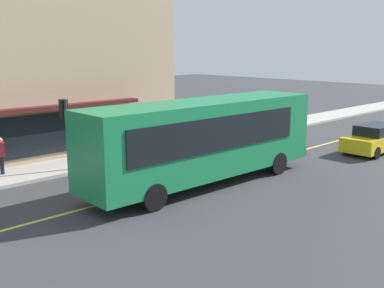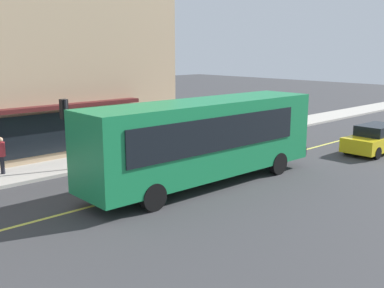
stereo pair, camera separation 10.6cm
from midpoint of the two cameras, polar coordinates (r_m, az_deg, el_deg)
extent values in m
plane|color=#38383A|center=(18.62, -3.60, -5.50)|extent=(120.00, 120.00, 0.00)
cube|color=#B2ADA3|center=(23.03, -12.49, -2.17)|extent=(80.00, 2.65, 0.15)
cube|color=#D8D14C|center=(18.62, -3.60, -5.49)|extent=(36.00, 0.16, 0.01)
cube|color=black|center=(22.28, -22.91, 0.45)|extent=(12.73, 0.08, 2.00)
cube|color=#197F47|center=(18.61, 1.72, 0.86)|extent=(11.04, 2.70, 3.00)
cube|color=black|center=(22.62, 11.77, 3.51)|extent=(0.16, 2.10, 1.80)
cube|color=black|center=(19.28, -1.54, 2.34)|extent=(8.80, 0.22, 1.32)
cube|color=black|center=(17.45, 3.90, 1.30)|extent=(8.80, 0.22, 1.32)
cube|color=#0CF259|center=(22.56, 11.97, 5.76)|extent=(0.11, 1.90, 0.36)
cube|color=#2D2D33|center=(22.98, 11.75, -0.44)|extent=(0.20, 2.40, 0.40)
cylinder|color=black|center=(22.18, 6.25, -1.37)|extent=(1.01, 0.32, 1.00)
cylinder|color=black|center=(20.79, 10.90, -2.41)|extent=(1.01, 0.32, 1.00)
cylinder|color=black|center=(17.71, -9.17, -4.86)|extent=(1.01, 0.32, 1.00)
cylinder|color=black|center=(15.94, -4.70, -6.65)|extent=(1.01, 0.32, 1.00)
cylinder|color=#2D2D33|center=(21.17, -15.24, 1.10)|extent=(0.12, 0.12, 3.20)
cube|color=black|center=(21.17, -15.66, 4.23)|extent=(0.30, 0.30, 0.90)
sphere|color=red|center=(21.29, -15.92, 4.99)|extent=(0.18, 0.18, 0.18)
sphere|color=orange|center=(21.32, -15.88, 4.27)|extent=(0.18, 0.18, 0.18)
sphere|color=green|center=(21.35, -15.83, 3.56)|extent=(0.18, 0.18, 0.18)
cube|color=maroon|center=(23.71, 0.89, -0.20)|extent=(4.35, 1.91, 0.75)
cube|color=black|center=(23.48, 0.62, 1.30)|extent=(2.45, 1.58, 0.55)
cylinder|color=black|center=(25.30, 2.00, -0.07)|extent=(0.65, 0.24, 0.64)
cylinder|color=black|center=(24.17, 4.68, -0.67)|extent=(0.65, 0.24, 0.64)
cylinder|color=black|center=(23.48, -3.02, -1.02)|extent=(0.65, 0.24, 0.64)
cylinder|color=black|center=(22.25, -0.39, -1.73)|extent=(0.65, 0.24, 0.64)
cube|color=yellow|center=(26.64, 22.10, 0.27)|extent=(4.32, 1.84, 0.75)
cube|color=black|center=(26.66, 22.35, 1.68)|extent=(2.42, 1.53, 0.55)
cylinder|color=black|center=(25.09, 22.33, -1.07)|extent=(0.64, 0.23, 0.64)
cylinder|color=black|center=(25.80, 19.05, -0.49)|extent=(0.64, 0.23, 0.64)
cylinder|color=black|center=(28.30, 21.81, 0.36)|extent=(0.64, 0.23, 0.64)
cylinder|color=black|center=(21.60, -22.59, -2.46)|extent=(0.18, 0.18, 0.79)
cylinder|color=maroon|center=(21.45, -22.74, -0.61)|extent=(0.34, 0.34, 0.63)
sphere|color=tan|center=(21.37, -22.83, 0.50)|extent=(0.22, 0.22, 0.22)
camera|label=1|loc=(0.05, -89.84, 0.03)|focal=42.42mm
camera|label=2|loc=(0.05, 90.16, -0.03)|focal=42.42mm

